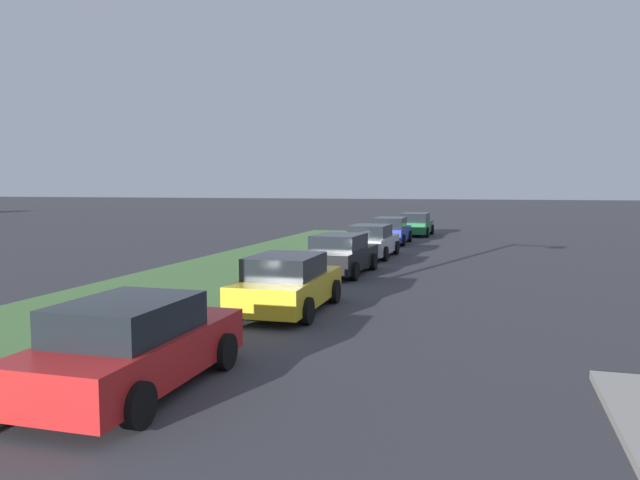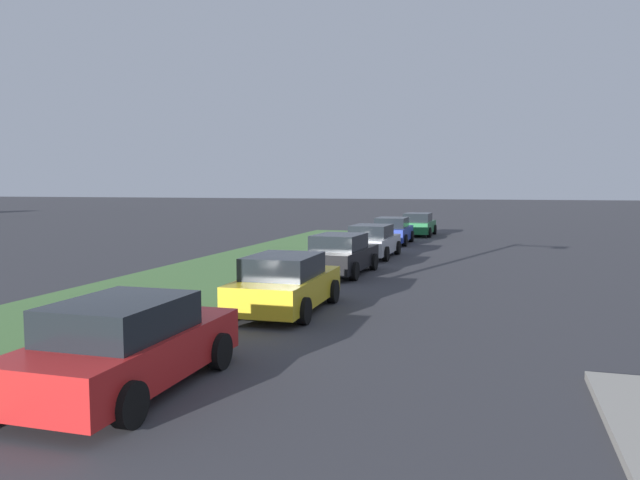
% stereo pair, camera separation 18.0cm
% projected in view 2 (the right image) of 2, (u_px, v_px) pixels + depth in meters
% --- Properties ---
extents(grass_median, '(60.00, 6.00, 0.12)m').
position_uv_depth(grass_median, '(46.00, 331.00, 13.12)').
color(grass_median, '#517F42').
rests_on(grass_median, ground).
extents(parked_car_red, '(4.31, 2.04, 1.47)m').
position_uv_depth(parked_car_red, '(127.00, 346.00, 9.42)').
color(parked_car_red, red).
rests_on(parked_car_red, ground).
extents(parked_car_yellow, '(4.33, 2.08, 1.47)m').
position_uv_depth(parked_car_yellow, '(285.00, 284.00, 15.41)').
color(parked_car_yellow, gold).
rests_on(parked_car_yellow, ground).
extents(parked_car_black, '(4.37, 2.16, 1.47)m').
position_uv_depth(parked_car_black, '(340.00, 255.00, 21.95)').
color(parked_car_black, black).
rests_on(parked_car_black, ground).
extents(parked_car_silver, '(4.34, 2.09, 1.47)m').
position_uv_depth(parked_car_silver, '(372.00, 241.00, 27.19)').
color(parked_car_silver, '#B2B5BA').
rests_on(parked_car_silver, ground).
extents(parked_car_blue, '(4.32, 2.06, 1.47)m').
position_uv_depth(parked_car_blue, '(392.00, 231.00, 33.58)').
color(parked_car_blue, '#23389E').
rests_on(parked_car_blue, ground).
extents(parked_car_green, '(4.33, 2.07, 1.47)m').
position_uv_depth(parked_car_green, '(418.00, 225.00, 39.09)').
color(parked_car_green, '#1E6B38').
rests_on(parked_car_green, ground).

